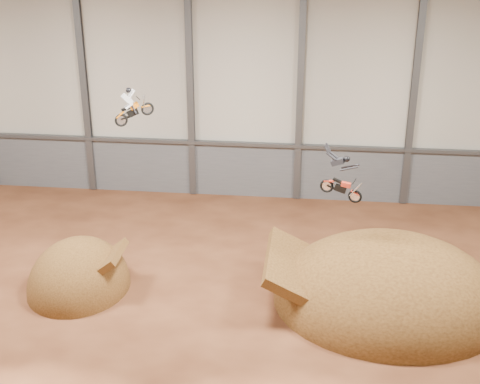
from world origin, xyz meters
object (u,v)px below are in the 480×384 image
(landing_ramp, at_px, (387,302))
(takeoff_ramp, at_px, (80,287))
(fmx_rider_a, at_px, (136,102))
(fmx_rider_b, at_px, (340,174))

(landing_ramp, bearing_deg, takeoff_ramp, -178.78)
(takeoff_ramp, distance_m, landing_ramp, 14.86)
(landing_ramp, xyz_separation_m, fmx_rider_a, (-12.13, 2.07, 8.76))
(fmx_rider_a, bearing_deg, fmx_rider_b, -39.89)
(fmx_rider_b, bearing_deg, takeoff_ramp, -161.94)
(landing_ramp, bearing_deg, fmx_rider_a, 170.33)
(takeoff_ramp, height_order, fmx_rider_a, fmx_rider_a)
(fmx_rider_a, relative_size, fmx_rider_b, 0.75)
(takeoff_ramp, height_order, fmx_rider_b, fmx_rider_b)
(fmx_rider_b, bearing_deg, landing_ramp, 9.23)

